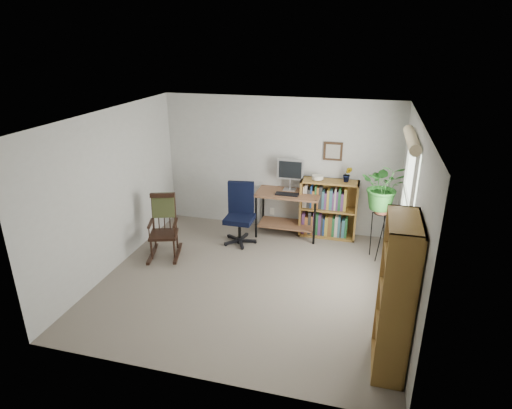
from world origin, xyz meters
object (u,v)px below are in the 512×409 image
(office_chair, at_px, (239,214))
(rocking_chair, at_px, (163,227))
(low_bookshelf, at_px, (328,209))
(desk, at_px, (288,214))
(tall_bookshelf, at_px, (395,297))

(office_chair, relative_size, rocking_chair, 1.03)
(low_bookshelf, bearing_deg, office_chair, -155.12)
(desk, distance_m, rocking_chair, 2.21)
(office_chair, xyz_separation_m, rocking_chair, (-1.04, -0.76, -0.01))
(desk, relative_size, office_chair, 1.05)
(desk, relative_size, rocking_chair, 1.08)
(rocking_chair, xyz_separation_m, low_bookshelf, (2.48, 1.43, 0.00))
(rocking_chair, height_order, tall_bookshelf, tall_bookshelf)
(desk, height_order, tall_bookshelf, tall_bookshelf)
(low_bookshelf, distance_m, tall_bookshelf, 3.25)
(rocking_chair, height_order, low_bookshelf, low_bookshelf)
(office_chair, relative_size, low_bookshelf, 1.02)
(desk, xyz_separation_m, rocking_chair, (-1.78, -1.31, 0.12))
(office_chair, bearing_deg, desk, 28.41)
(office_chair, bearing_deg, tall_bookshelf, -53.28)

